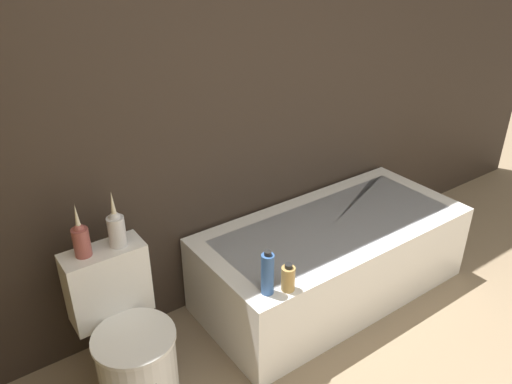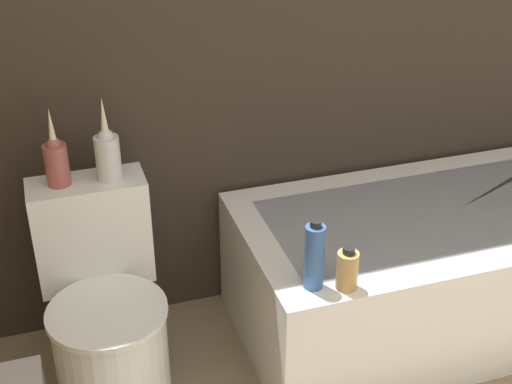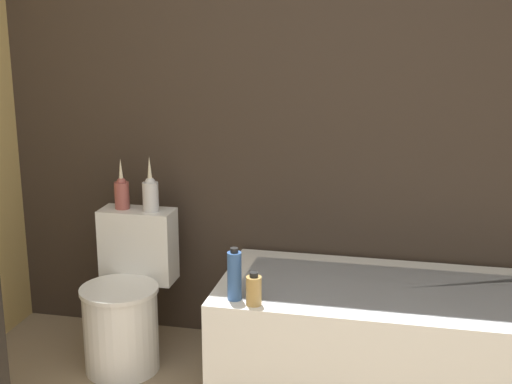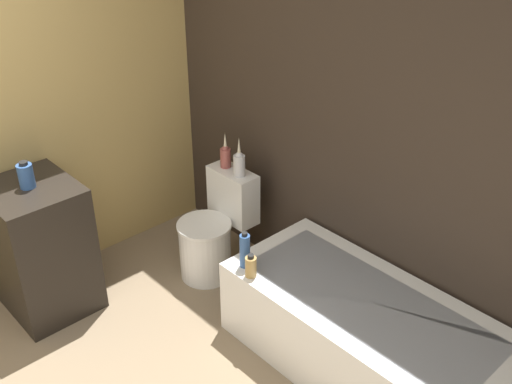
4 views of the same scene
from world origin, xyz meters
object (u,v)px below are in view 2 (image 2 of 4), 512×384
(toilet, at_px, (107,321))
(shampoo_bottle_short, at_px, (347,270))
(shampoo_bottle_tall, at_px, (314,256))
(bathtub, at_px, (453,262))
(vase_gold, at_px, (56,160))
(vase_silver, at_px, (107,152))

(toilet, xyz_separation_m, shampoo_bottle_short, (0.70, -0.29, 0.24))
(toilet, distance_m, shampoo_bottle_tall, 0.72)
(bathtub, bearing_deg, vase_gold, 173.15)
(toilet, height_order, vase_silver, vase_silver)
(vase_silver, xyz_separation_m, shampoo_bottle_tall, (0.53, -0.43, -0.23))
(toilet, bearing_deg, vase_silver, 66.23)
(shampoo_bottle_short, bearing_deg, shampoo_bottle_tall, 157.86)
(vase_silver, distance_m, shampoo_bottle_tall, 0.72)
(bathtub, height_order, vase_gold, vase_gold)
(vase_silver, distance_m, shampoo_bottle_short, 0.82)
(bathtub, height_order, shampoo_bottle_tall, shampoo_bottle_tall)
(bathtub, distance_m, vase_gold, 1.51)
(vase_gold, height_order, vase_silver, vase_silver)
(bathtub, height_order, vase_silver, vase_silver)
(bathtub, xyz_separation_m, toilet, (-1.30, -0.02, 0.06))
(shampoo_bottle_tall, bearing_deg, toilet, 157.64)
(shampoo_bottle_tall, xyz_separation_m, shampoo_bottle_short, (0.09, -0.04, -0.04))
(bathtub, xyz_separation_m, shampoo_bottle_short, (-0.60, -0.31, 0.31))
(vase_silver, bearing_deg, shampoo_bottle_tall, -38.86)
(vase_silver, xyz_separation_m, shampoo_bottle_short, (0.62, -0.47, -0.27))
(bathtub, height_order, shampoo_bottle_short, shampoo_bottle_short)
(vase_silver, relative_size, shampoo_bottle_tall, 1.19)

